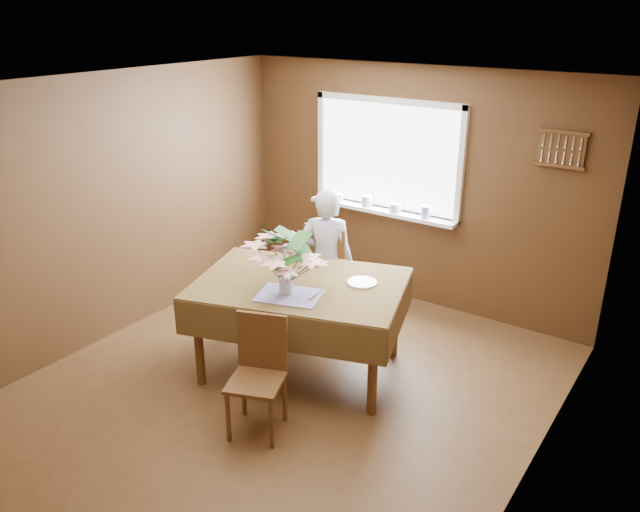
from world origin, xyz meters
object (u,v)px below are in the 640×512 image
Objects in this scene: dining_table at (300,293)px; chair_near at (259,369)px; seated_woman at (326,261)px; flower_bouquet at (285,257)px; chair_far at (330,270)px.

dining_table is 0.88m from chair_near.
dining_table is at bearing 83.66° from chair_near.
chair_near is 1.67m from seated_woman.
chair_far is at bearing 106.25° from flower_bouquet.
seated_woman is 2.53× the size of flower_bouquet.
dining_table is 1.92× the size of chair_far.
seated_woman is 1.14m from flower_bouquet.
chair_far is 1.85× the size of flower_bouquet.
seated_woman is at bearing 90.00° from dining_table.
flower_bouquet is (0.29, -1.01, 0.44)m from seated_woman.
chair_near is at bearing 81.66° from seated_woman.
chair_near is at bearing 103.41° from chair_far.
seated_woman is at bearing 85.07° from chair_near.
chair_near is (0.52, -1.74, -0.07)m from chair_far.
dining_table is 0.81m from seated_woman.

